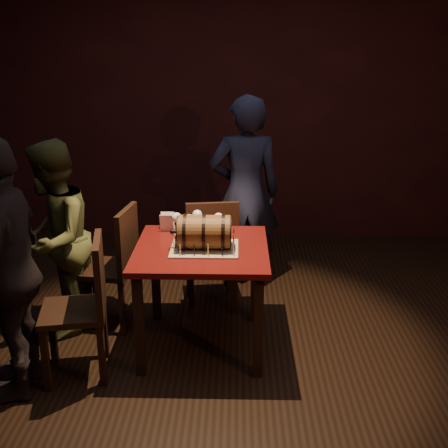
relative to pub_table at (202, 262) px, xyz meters
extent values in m
plane|color=black|center=(0.16, -0.15, -0.64)|extent=(5.00, 5.00, 0.00)
cube|color=black|center=(0.16, 2.35, 0.76)|extent=(5.00, 0.04, 2.80)
cube|color=black|center=(0.16, -2.65, 0.76)|extent=(5.00, 0.04, 2.80)
cube|color=#440B0B|center=(0.00, 0.00, 0.09)|extent=(0.90, 0.90, 0.04)
cube|color=black|center=(-0.38, -0.38, -0.29)|extent=(0.06, 0.06, 0.71)
cube|color=black|center=(0.38, -0.38, -0.29)|extent=(0.06, 0.06, 0.71)
cube|color=black|center=(-0.38, 0.38, -0.29)|extent=(0.06, 0.06, 0.71)
cube|color=black|center=(0.38, 0.38, -0.29)|extent=(0.06, 0.06, 0.71)
cube|color=#AB9C8A|center=(0.02, -0.04, 0.12)|extent=(0.45, 0.35, 0.01)
cylinder|color=brown|center=(0.02, -0.04, 0.24)|extent=(0.34, 0.23, 0.23)
cylinder|color=black|center=(-0.10, -0.04, 0.24)|extent=(0.02, 0.24, 0.24)
cylinder|color=black|center=(0.02, -0.04, 0.24)|extent=(0.02, 0.24, 0.24)
cylinder|color=black|center=(0.15, -0.04, 0.24)|extent=(0.02, 0.24, 0.24)
cylinder|color=black|center=(-0.15, -0.04, 0.24)|extent=(0.01, 0.22, 0.22)
cylinder|color=black|center=(0.20, -0.04, 0.24)|extent=(0.01, 0.22, 0.22)
cylinder|color=black|center=(-0.17, -0.04, 0.24)|extent=(0.04, 0.02, 0.02)
sphere|color=black|center=(-0.19, -0.04, 0.24)|extent=(0.03, 0.03, 0.03)
cylinder|color=#FBE596|center=(-0.13, -0.19, 0.16)|extent=(0.01, 0.01, 0.08)
cylinder|color=black|center=(-0.13, -0.19, 0.21)|extent=(0.00, 0.00, 0.01)
cylinder|color=black|center=(-0.04, -0.19, 0.16)|extent=(0.01, 0.01, 0.08)
cylinder|color=black|center=(-0.04, -0.19, 0.21)|extent=(0.00, 0.00, 0.01)
cylinder|color=#FBE596|center=(0.06, -0.19, 0.16)|extent=(0.01, 0.01, 0.08)
cylinder|color=black|center=(0.06, -0.19, 0.21)|extent=(0.00, 0.00, 0.01)
cylinder|color=black|center=(0.15, -0.19, 0.16)|extent=(0.01, 0.01, 0.08)
cylinder|color=black|center=(0.15, -0.19, 0.21)|extent=(0.00, 0.00, 0.01)
cylinder|color=#FBE596|center=(0.22, -0.17, 0.16)|extent=(0.01, 0.01, 0.08)
cylinder|color=black|center=(0.22, -0.17, 0.21)|extent=(0.00, 0.00, 0.01)
cylinder|color=black|center=(0.22, -0.08, 0.16)|extent=(0.01, 0.01, 0.08)
cylinder|color=black|center=(0.22, -0.08, 0.21)|extent=(0.00, 0.00, 0.01)
cylinder|color=#FBE596|center=(0.22, 0.01, 0.16)|extent=(0.01, 0.01, 0.08)
cylinder|color=black|center=(0.22, 0.01, 0.21)|extent=(0.00, 0.00, 0.01)
cylinder|color=black|center=(0.22, 0.10, 0.16)|extent=(0.01, 0.01, 0.08)
cylinder|color=black|center=(0.22, 0.10, 0.21)|extent=(0.00, 0.00, 0.01)
cylinder|color=#FBE596|center=(0.13, 0.10, 0.16)|extent=(0.01, 0.01, 0.08)
cylinder|color=black|center=(0.13, 0.10, 0.21)|extent=(0.00, 0.00, 0.01)
cylinder|color=black|center=(0.04, 0.10, 0.16)|extent=(0.01, 0.01, 0.08)
cylinder|color=black|center=(0.04, 0.10, 0.21)|extent=(0.00, 0.00, 0.01)
cylinder|color=#FBE596|center=(-0.05, 0.10, 0.16)|extent=(0.01, 0.01, 0.08)
cylinder|color=black|center=(-0.05, 0.10, 0.21)|extent=(0.00, 0.00, 0.01)
cylinder|color=black|center=(-0.14, 0.10, 0.16)|extent=(0.01, 0.01, 0.08)
cylinder|color=black|center=(-0.14, 0.10, 0.21)|extent=(0.00, 0.00, 0.01)
cylinder|color=#FBE596|center=(-0.17, 0.04, 0.16)|extent=(0.01, 0.01, 0.08)
cylinder|color=black|center=(-0.17, 0.04, 0.21)|extent=(0.00, 0.00, 0.01)
cylinder|color=black|center=(-0.17, -0.05, 0.16)|extent=(0.01, 0.01, 0.08)
cylinder|color=black|center=(-0.17, -0.05, 0.21)|extent=(0.00, 0.00, 0.01)
cylinder|color=#FBE596|center=(-0.17, -0.14, 0.16)|extent=(0.01, 0.01, 0.08)
cylinder|color=black|center=(-0.17, -0.14, 0.21)|extent=(0.00, 0.00, 0.01)
cylinder|color=silver|center=(-0.19, 0.26, 0.11)|extent=(0.06, 0.06, 0.01)
cylinder|color=silver|center=(-0.19, 0.26, 0.16)|extent=(0.01, 0.01, 0.09)
sphere|color=silver|center=(-0.19, 0.26, 0.23)|extent=(0.07, 0.07, 0.07)
sphere|color=#591114|center=(-0.19, 0.26, 0.23)|extent=(0.05, 0.05, 0.05)
cylinder|color=silver|center=(-0.05, 0.33, 0.11)|extent=(0.06, 0.06, 0.01)
cylinder|color=silver|center=(-0.05, 0.33, 0.16)|extent=(0.01, 0.01, 0.09)
sphere|color=silver|center=(-0.05, 0.33, 0.23)|extent=(0.07, 0.07, 0.07)
cylinder|color=silver|center=(0.11, 0.26, 0.11)|extent=(0.06, 0.06, 0.01)
cylinder|color=silver|center=(0.11, 0.26, 0.16)|extent=(0.01, 0.01, 0.09)
sphere|color=silver|center=(0.11, 0.26, 0.23)|extent=(0.07, 0.07, 0.07)
sphere|color=#BF594C|center=(0.11, 0.26, 0.23)|extent=(0.05, 0.05, 0.05)
cylinder|color=silver|center=(-0.11, 0.23, 0.18)|extent=(0.07, 0.07, 0.15)
cylinder|color=#9E5414|center=(-0.11, 0.23, 0.17)|extent=(0.06, 0.06, 0.11)
cylinder|color=white|center=(-0.11, 0.23, 0.23)|extent=(0.06, 0.06, 0.02)
cube|color=black|center=(0.03, 0.63, -0.19)|extent=(0.45, 0.45, 0.04)
cube|color=black|center=(0.18, 0.82, -0.43)|extent=(0.04, 0.04, 0.43)
cube|color=black|center=(-0.16, 0.78, -0.43)|extent=(0.04, 0.04, 0.43)
cube|color=black|center=(0.22, 0.49, -0.43)|extent=(0.04, 0.04, 0.43)
cube|color=black|center=(-0.11, 0.44, -0.43)|extent=(0.04, 0.04, 0.43)
cube|color=black|center=(0.06, 0.45, 0.06)|extent=(0.40, 0.09, 0.46)
cube|color=black|center=(-0.74, 0.31, -0.19)|extent=(0.45, 0.45, 0.04)
cube|color=black|center=(-0.88, 0.50, -0.43)|extent=(0.04, 0.04, 0.43)
cube|color=black|center=(-0.93, 0.16, -0.43)|extent=(0.04, 0.04, 0.43)
cube|color=black|center=(-0.55, 0.45, -0.43)|extent=(0.04, 0.04, 0.43)
cube|color=black|center=(-0.59, 0.11, -0.43)|extent=(0.04, 0.04, 0.43)
cube|color=black|center=(-0.56, 0.28, 0.06)|extent=(0.10, 0.40, 0.46)
cube|color=black|center=(-0.80, -0.38, -0.19)|extent=(0.47, 0.47, 0.04)
cube|color=black|center=(-0.99, -0.24, -0.43)|extent=(0.04, 0.04, 0.43)
cube|color=black|center=(-0.93, -0.58, -0.43)|extent=(0.04, 0.04, 0.43)
cube|color=black|center=(-0.66, -0.18, -0.43)|extent=(0.04, 0.04, 0.43)
cube|color=black|center=(-0.60, -0.51, -0.43)|extent=(0.04, 0.04, 0.43)
cube|color=black|center=(-0.62, -0.35, 0.06)|extent=(0.11, 0.40, 0.46)
imported|color=#1A1C34|center=(0.31, 1.06, 0.19)|extent=(0.65, 0.47, 1.67)
imported|color=#3E4422|center=(-1.07, 0.20, 0.08)|extent=(0.55, 0.70, 1.44)
imported|color=black|center=(-1.11, -0.54, 0.16)|extent=(0.45, 0.96, 1.60)
camera|label=1|loc=(0.24, -3.55, 1.48)|focal=45.00mm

